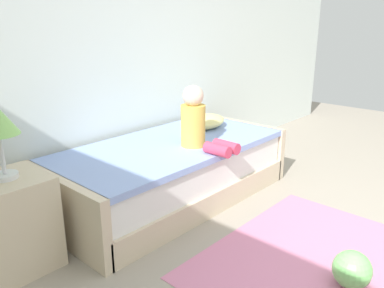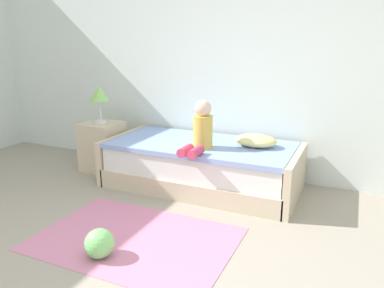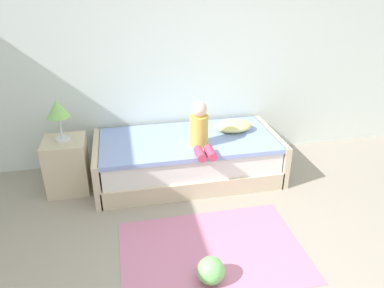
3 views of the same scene
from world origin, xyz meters
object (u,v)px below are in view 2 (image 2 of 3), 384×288
Objects in this scene: bed at (201,165)px; table_lamp at (99,96)px; child_figure at (201,130)px; nightstand at (103,146)px; toy_ball at (99,243)px; pillow at (256,141)px.

bed is 4.69× the size of table_lamp.
nightstand is at bearing 170.48° from child_figure.
bed is at bearing 85.32° from toy_ball.
child_figure is at bearing -9.52° from nightstand.
table_lamp is at bearing 170.48° from child_figure.
table_lamp is at bearing 126.61° from toy_ball.
child_figure reaches higher than nightstand.
nightstand is 1.36× the size of pillow.
nightstand is (-1.35, 0.01, 0.05)m from bed.
bed is 4.14× the size of child_figure.
nightstand is 2.68× the size of toy_ball.
child_figure is 2.28× the size of toy_ball.
bed is 3.52× the size of nightstand.
child_figure is at bearing -145.74° from pillow.
pillow is (1.92, 0.09, 0.26)m from nightstand.
nightstand reaches higher than bed.
child_figure is at bearing 80.92° from toy_ball.
toy_ball is (1.22, -1.64, -0.19)m from nightstand.
pillow is at bearing 2.59° from table_lamp.
bed is 0.66m from pillow.
child_figure reaches higher than pillow.
nightstand is at bearing 0.00° from table_lamp.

